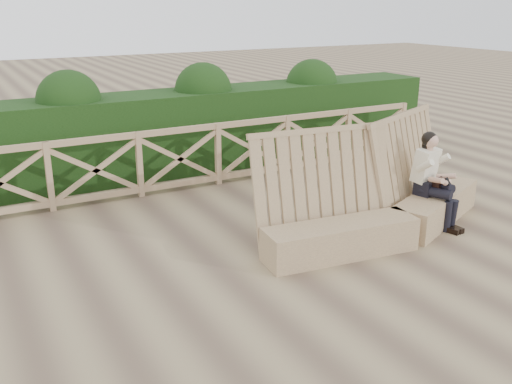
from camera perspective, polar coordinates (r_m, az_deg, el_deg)
ground at (r=7.06m, az=3.26°, el=-7.56°), size 60.00×60.00×0.00m
bench at (r=8.06m, az=12.98°, el=-1.58°), size 4.03×1.51×1.57m
woman at (r=8.54m, az=17.22°, el=1.56°), size 0.47×0.85×1.36m
guardrail at (r=9.81m, az=-7.63°, el=3.31°), size 10.10×0.09×1.10m
hedge at (r=10.86m, az=-10.03°, el=5.73°), size 12.00×1.20×1.50m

